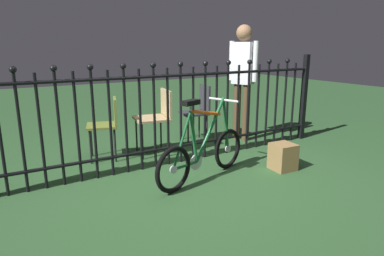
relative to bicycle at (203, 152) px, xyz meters
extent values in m
plane|color=#2A4F29|center=(-0.09, -0.03, -0.31)|extent=(20.00, 20.00, 0.00)
cylinder|color=black|center=(-1.87, 0.62, 0.28)|extent=(0.03, 0.03, 1.18)
cylinder|color=black|center=(-1.70, 0.62, 0.28)|extent=(0.03, 0.03, 1.18)
sphere|color=black|center=(-1.70, 0.62, 0.91)|extent=(0.07, 0.07, 0.07)
cylinder|color=black|center=(-1.52, 0.62, 0.28)|extent=(0.03, 0.03, 1.18)
cylinder|color=black|center=(-1.34, 0.62, 0.28)|extent=(0.03, 0.03, 1.18)
sphere|color=black|center=(-1.34, 0.62, 0.91)|extent=(0.07, 0.07, 0.07)
cylinder|color=black|center=(-1.17, 0.62, 0.28)|extent=(0.03, 0.03, 1.18)
cylinder|color=black|center=(-0.99, 0.62, 0.28)|extent=(0.03, 0.03, 1.18)
sphere|color=black|center=(-0.99, 0.62, 0.91)|extent=(0.07, 0.07, 0.07)
cylinder|color=black|center=(-0.81, 0.62, 0.28)|extent=(0.03, 0.03, 1.18)
cylinder|color=black|center=(-0.64, 0.62, 0.28)|extent=(0.03, 0.03, 1.18)
sphere|color=black|center=(-0.64, 0.62, 0.91)|extent=(0.07, 0.07, 0.07)
cylinder|color=black|center=(-0.46, 0.62, 0.28)|extent=(0.03, 0.03, 1.18)
cylinder|color=black|center=(-0.29, 0.62, 0.28)|extent=(0.03, 0.03, 1.18)
sphere|color=black|center=(-0.29, 0.62, 0.91)|extent=(0.07, 0.07, 0.07)
cylinder|color=black|center=(-0.11, 0.62, 0.28)|extent=(0.03, 0.03, 1.18)
cylinder|color=black|center=(0.07, 0.62, 0.28)|extent=(0.03, 0.03, 1.18)
sphere|color=black|center=(0.07, 0.62, 0.91)|extent=(0.07, 0.07, 0.07)
cylinder|color=black|center=(0.24, 0.62, 0.28)|extent=(0.03, 0.03, 1.18)
cylinder|color=black|center=(0.42, 0.62, 0.28)|extent=(0.03, 0.03, 1.18)
sphere|color=black|center=(0.42, 0.62, 0.91)|extent=(0.07, 0.07, 0.07)
cylinder|color=black|center=(0.60, 0.62, 0.28)|extent=(0.03, 0.03, 1.18)
cylinder|color=black|center=(0.77, 0.62, 0.28)|extent=(0.03, 0.03, 1.18)
sphere|color=black|center=(0.77, 0.62, 0.91)|extent=(0.07, 0.07, 0.07)
cylinder|color=black|center=(0.95, 0.62, 0.28)|extent=(0.03, 0.03, 1.18)
cylinder|color=black|center=(1.12, 0.62, 0.28)|extent=(0.03, 0.03, 1.18)
sphere|color=black|center=(1.12, 0.62, 0.91)|extent=(0.07, 0.07, 0.07)
cylinder|color=black|center=(1.30, 0.62, 0.28)|extent=(0.03, 0.03, 1.18)
cylinder|color=black|center=(1.48, 0.62, 0.28)|extent=(0.03, 0.03, 1.18)
sphere|color=black|center=(1.48, 0.62, 0.91)|extent=(0.07, 0.07, 0.07)
cylinder|color=black|center=(1.65, 0.62, 0.28)|extent=(0.03, 0.03, 1.18)
cylinder|color=black|center=(1.83, 0.62, 0.28)|extent=(0.03, 0.03, 1.18)
sphere|color=black|center=(1.83, 0.62, 0.91)|extent=(0.07, 0.07, 0.07)
cylinder|color=black|center=(2.01, 0.62, 0.28)|extent=(0.03, 0.03, 1.18)
cylinder|color=black|center=(-0.09, 0.62, -0.10)|extent=(4.63, 0.04, 0.04)
cylinder|color=black|center=(-0.09, 0.62, 0.78)|extent=(4.63, 0.04, 0.04)
cube|color=black|center=(2.23, 0.62, 0.34)|extent=(0.07, 0.07, 1.30)
torus|color=black|center=(-0.44, -0.14, -0.07)|extent=(0.47, 0.19, 0.48)
cylinder|color=silver|center=(-0.44, -0.14, -0.07)|extent=(0.08, 0.05, 0.08)
torus|color=black|center=(0.44, 0.14, -0.07)|extent=(0.47, 0.19, 0.48)
cylinder|color=silver|center=(0.44, 0.14, -0.07)|extent=(0.08, 0.05, 0.08)
cylinder|color=#19592D|center=(0.12, 0.04, 0.24)|extent=(0.48, 0.18, 0.65)
cylinder|color=#EA5914|center=(0.04, 0.01, 0.43)|extent=(0.47, 0.18, 0.14)
cylinder|color=#19592D|center=(-0.15, -0.05, 0.20)|extent=(0.13, 0.07, 0.57)
cylinder|color=#19592D|center=(-0.27, -0.09, -0.07)|extent=(0.34, 0.13, 0.04)
cylinder|color=#19592D|center=(-0.31, -0.10, 0.21)|extent=(0.27, 0.11, 0.56)
cylinder|color=#19592D|center=(0.39, 0.12, 0.24)|extent=(0.14, 0.07, 0.63)
cylinder|color=silver|center=(0.34, 0.11, 0.54)|extent=(0.03, 0.03, 0.02)
cylinder|color=silver|center=(0.34, 0.11, 0.53)|extent=(0.15, 0.39, 0.03)
cylinder|color=silver|center=(-0.19, -0.06, 0.52)|extent=(0.03, 0.03, 0.07)
cube|color=black|center=(-0.19, -0.06, 0.57)|extent=(0.22, 0.15, 0.05)
cylinder|color=silver|center=(-0.10, -0.03, -0.08)|extent=(0.18, 0.07, 0.18)
cylinder|color=black|center=(-0.93, 1.12, -0.09)|extent=(0.02, 0.02, 0.43)
cylinder|color=black|center=(-0.85, 1.41, -0.09)|extent=(0.02, 0.02, 0.43)
cylinder|color=black|center=(-0.64, 1.04, -0.09)|extent=(0.02, 0.02, 0.43)
cylinder|color=black|center=(-0.56, 1.32, -0.09)|extent=(0.02, 0.02, 0.43)
cube|color=olive|center=(-0.75, 1.22, 0.14)|extent=(0.46, 0.46, 0.03)
cube|color=olive|center=(-0.58, 1.17, 0.32)|extent=(0.13, 0.35, 0.33)
cylinder|color=black|center=(-0.31, 0.95, -0.07)|extent=(0.02, 0.02, 0.48)
cylinder|color=black|center=(-0.26, 1.29, -0.07)|extent=(0.02, 0.02, 0.48)
cylinder|color=black|center=(0.03, 0.89, -0.07)|extent=(0.02, 0.02, 0.48)
cylinder|color=black|center=(0.08, 1.24, -0.07)|extent=(0.02, 0.02, 0.48)
cube|color=tan|center=(-0.11, 1.09, 0.18)|extent=(0.50, 0.50, 0.03)
cube|color=tan|center=(0.09, 1.06, 0.38)|extent=(0.09, 0.41, 0.35)
cylinder|color=black|center=(0.52, 1.23, -0.10)|extent=(0.02, 0.02, 0.42)
cylinder|color=black|center=(0.57, 1.53, -0.10)|extent=(0.02, 0.02, 0.42)
cylinder|color=black|center=(0.82, 1.18, -0.10)|extent=(0.02, 0.02, 0.42)
cylinder|color=black|center=(0.87, 1.48, -0.10)|extent=(0.02, 0.02, 0.42)
cube|color=#2D2D33|center=(0.70, 1.35, 0.13)|extent=(0.43, 0.43, 0.03)
cube|color=#2D2D33|center=(0.87, 1.32, 0.35)|extent=(0.09, 0.36, 0.39)
cylinder|color=#4C3823|center=(1.40, 0.98, 0.13)|extent=(0.11, 0.11, 0.87)
cylinder|color=#4C3823|center=(1.34, 1.13, 0.13)|extent=(0.11, 0.11, 0.87)
cube|color=silver|center=(1.37, 1.06, 0.87)|extent=(0.28, 0.35, 0.61)
cylinder|color=silver|center=(1.45, 0.87, 0.90)|extent=(0.08, 0.08, 0.58)
cylinder|color=silver|center=(1.30, 1.24, 0.90)|extent=(0.08, 0.08, 0.58)
sphere|color=#8C6647|center=(1.37, 1.06, 1.30)|extent=(0.24, 0.24, 0.24)
cube|color=olive|center=(0.97, -0.23, -0.15)|extent=(0.27, 0.27, 0.31)
camera|label=1|loc=(-1.87, -2.92, 1.13)|focal=31.38mm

